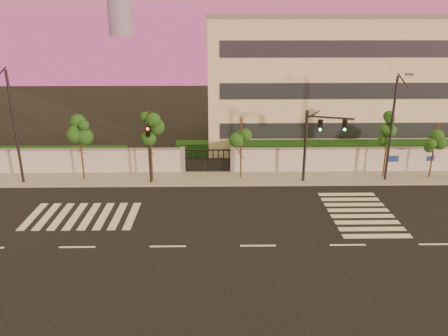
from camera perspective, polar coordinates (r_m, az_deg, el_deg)
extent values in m
plane|color=black|center=(24.65, 4.46, -10.09)|extent=(120.00, 120.00, 0.00)
cube|color=gray|center=(34.15, 2.89, -1.37)|extent=(60.00, 3.00, 0.15)
cube|color=#B9BCC0|center=(38.35, -24.33, 0.68)|extent=(25.00, 0.30, 2.00)
cube|color=slate|center=(38.06, -24.55, 2.20)|extent=(25.00, 0.36, 0.12)
cube|color=#B9BCC0|center=(38.96, 24.56, 0.92)|extent=(31.00, 0.30, 2.00)
cube|color=slate|center=(38.67, 24.78, 2.41)|extent=(31.00, 0.36, 0.12)
cube|color=slate|center=(35.26, -5.38, 1.00)|extent=(0.35, 0.35, 2.20)
cube|color=slate|center=(35.17, 1.13, 1.04)|extent=(0.35, 0.35, 2.20)
cube|color=#13340F|center=(39.24, 15.76, 1.93)|extent=(20.00, 2.00, 1.80)
cube|color=#13340F|center=(40.09, -20.97, 1.43)|extent=(12.00, 1.80, 1.40)
cube|color=#13340F|center=(40.08, -1.98, 2.56)|extent=(6.00, 1.50, 1.20)
cube|color=beige|center=(45.25, 13.72, 10.95)|extent=(24.00, 12.00, 12.00)
cube|color=#262D38|center=(40.19, 15.39, 4.73)|extent=(22.00, 0.08, 1.40)
cube|color=#262D38|center=(39.51, 15.84, 9.65)|extent=(22.00, 0.08, 1.40)
cube|color=#262D38|center=(39.13, 16.31, 14.70)|extent=(22.00, 0.08, 1.40)
cube|color=slate|center=(44.85, 14.35, 18.67)|extent=(24.40, 12.40, 0.30)
cube|color=silver|center=(30.47, -23.68, -5.79)|extent=(0.50, 4.00, 0.02)
cube|color=silver|center=(30.13, -22.09, -5.85)|extent=(0.50, 4.00, 0.02)
cube|color=silver|center=(29.82, -20.47, -5.90)|extent=(0.50, 4.00, 0.02)
cube|color=silver|center=(29.53, -18.82, -5.95)|extent=(0.50, 4.00, 0.02)
cube|color=silver|center=(29.27, -17.13, -6.00)|extent=(0.50, 4.00, 0.02)
cube|color=silver|center=(29.03, -15.42, -6.04)|extent=(0.50, 4.00, 0.02)
cube|color=silver|center=(28.82, -13.68, -6.07)|extent=(0.50, 4.00, 0.02)
cube|color=silver|center=(28.63, -11.91, -6.10)|extent=(0.50, 4.00, 0.02)
cube|color=silver|center=(27.05, 19.36, -8.39)|extent=(4.00, 0.50, 0.02)
cube|color=silver|center=(27.80, 18.75, -7.55)|extent=(4.00, 0.50, 0.02)
cube|color=silver|center=(28.56, 18.17, -6.75)|extent=(4.00, 0.50, 0.02)
cube|color=silver|center=(29.33, 17.62, -6.00)|extent=(4.00, 0.50, 0.02)
cube|color=silver|center=(30.10, 17.10, -5.28)|extent=(4.00, 0.50, 0.02)
cube|color=silver|center=(30.88, 16.61, -4.60)|extent=(4.00, 0.50, 0.02)
cube|color=silver|center=(31.67, 16.14, -3.95)|extent=(4.00, 0.50, 0.02)
cube|color=silver|center=(32.46, 15.70, -3.33)|extent=(4.00, 0.50, 0.02)
cube|color=silver|center=(25.75, -18.64, -9.76)|extent=(2.00, 0.15, 0.01)
cube|color=silver|center=(24.70, -7.35, -10.12)|extent=(2.00, 0.15, 0.01)
cube|color=silver|center=(24.65, 4.46, -10.08)|extent=(2.00, 0.15, 0.01)
cube|color=silver|center=(25.59, 15.84, -9.64)|extent=(2.00, 0.15, 0.01)
cube|color=silver|center=(27.43, 26.02, -8.94)|extent=(2.00, 0.15, 0.01)
cylinder|color=#382314|center=(34.75, -18.14, 2.22)|extent=(0.13, 0.13, 4.95)
sphere|color=#123F14|center=(34.37, -18.39, 4.58)|extent=(1.17, 1.17, 1.17)
sphere|color=#123F14|center=(34.64, -17.58, 3.50)|extent=(0.89, 0.89, 0.89)
sphere|color=#123F14|center=(34.44, -18.89, 3.70)|extent=(0.85, 0.85, 0.85)
cylinder|color=#382314|center=(33.13, -9.54, 2.66)|extent=(0.13, 0.13, 5.55)
sphere|color=#123F14|center=(32.71, -9.70, 5.46)|extent=(1.18, 1.18, 1.18)
sphere|color=#123F14|center=(33.06, -8.92, 4.16)|extent=(0.90, 0.90, 0.90)
sphere|color=#123F14|center=(32.73, -10.24, 4.44)|extent=(0.86, 0.86, 0.86)
cylinder|color=#382314|center=(33.39, 2.23, 2.55)|extent=(0.13, 0.13, 4.99)
sphere|color=#123F14|center=(32.99, 2.26, 5.04)|extent=(1.17, 1.17, 1.17)
sphere|color=#123F14|center=(33.41, 2.86, 3.88)|extent=(0.90, 0.90, 0.90)
sphere|color=#123F14|center=(32.95, 1.71, 4.13)|extent=(0.85, 0.85, 0.85)
cylinder|color=#382314|center=(35.81, 20.48, 2.81)|extent=(0.12, 0.12, 5.39)
sphere|color=#123F14|center=(35.43, 20.78, 5.32)|extent=(1.13, 1.13, 1.13)
sphere|color=#123F14|center=(35.93, 21.05, 4.13)|extent=(0.86, 0.86, 0.86)
sphere|color=#123F14|center=(35.30, 20.30, 4.43)|extent=(0.82, 0.82, 0.82)
cylinder|color=#382314|center=(37.23, 25.65, 1.99)|extent=(0.12, 0.12, 4.50)
sphere|color=#123F14|center=(36.90, 25.95, 3.99)|extent=(1.06, 1.06, 1.06)
sphere|color=#123F14|center=(37.38, 26.13, 3.06)|extent=(0.81, 0.81, 0.81)
sphere|color=#123F14|center=(36.76, 25.54, 3.27)|extent=(0.77, 0.77, 0.77)
cylinder|color=black|center=(33.21, 10.55, 2.68)|extent=(0.22, 0.22, 5.60)
cylinder|color=black|center=(33.04, 13.72, 6.42)|extent=(3.30, 1.22, 0.14)
cube|color=black|center=(32.95, 12.44, 5.43)|extent=(0.32, 0.16, 0.81)
sphere|color=#0CF259|center=(32.90, 12.45, 4.96)|extent=(0.18, 0.18, 0.18)
cube|color=black|center=(33.41, 15.47, 5.37)|extent=(0.32, 0.16, 0.81)
sphere|color=#0CF259|center=(33.37, 15.48, 4.91)|extent=(0.18, 0.18, 0.18)
cylinder|color=black|center=(32.86, -9.71, 1.73)|extent=(0.17, 0.17, 4.70)
cube|color=black|center=(32.35, -9.90, 4.62)|extent=(0.37, 0.19, 0.94)
sphere|color=red|center=(32.17, -9.95, 5.08)|extent=(0.21, 0.21, 0.21)
cylinder|color=black|center=(35.40, -25.62, 4.61)|extent=(0.19, 0.19, 8.56)
cylinder|color=black|center=(34.82, 20.97, 4.59)|extent=(0.18, 0.18, 8.06)
cylinder|color=black|center=(33.31, 22.32, 10.57)|extent=(0.10, 1.93, 0.78)
cube|color=#3F3F44|center=(32.43, 23.04, 11.18)|extent=(0.50, 0.25, 0.15)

